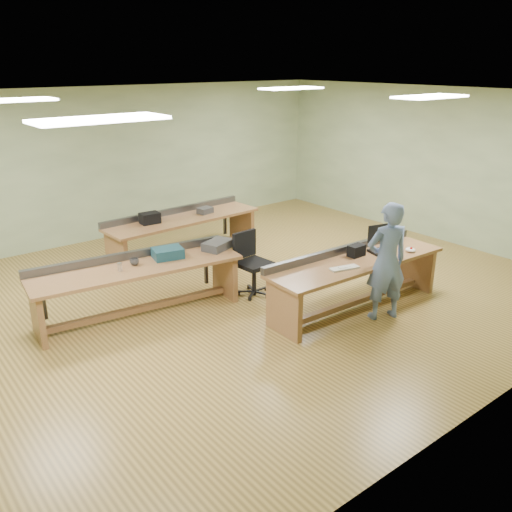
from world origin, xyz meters
The scene contains 22 objects.
floor centered at (0.00, 0.00, 0.00)m, with size 10.00×10.00×0.00m, color #A3813E.
ceiling centered at (0.00, 0.00, 3.00)m, with size 10.00×10.00×0.00m, color silver.
wall_back centered at (0.00, 4.00, 1.50)m, with size 10.00×0.04×3.00m, color #A8BB8E.
wall_front centered at (0.00, -4.00, 1.50)m, with size 10.00×0.04×3.00m, color #A8BB8E.
wall_right centered at (5.00, 0.00, 1.50)m, with size 0.04×8.00×3.00m, color #A8BB8E.
fluor_panels centered at (0.00, 0.00, 2.97)m, with size 6.20×3.50×0.03m.
workbench_front centered at (1.18, -1.44, 0.56)m, with size 2.95×0.88×0.86m.
workbench_mid centered at (-1.42, 0.31, 0.56)m, with size 3.04×1.16×0.86m.
workbench_back centered at (0.37, 2.03, 0.56)m, with size 2.99×0.94×0.86m.
person centered at (1.26, -1.93, 0.85)m, with size 0.62×0.41×1.70m, color #667DA6.
laptop_base centered at (1.71, -1.48, 0.77)m, with size 0.34×0.28×0.04m, color black.
laptop_screen centered at (1.75, -1.35, 1.02)m, with size 0.34×0.02×0.27m, color black.
keyboard centered at (0.78, -1.60, 0.76)m, with size 0.41×0.14×0.02m, color beige.
trackball_mouse centered at (2.08, -1.73, 0.78)m, with size 0.13×0.16×0.07m, color white.
camera_bag centered at (1.30, -1.34, 0.83)m, with size 0.25×0.16×0.17m, color black.
task_chair centered at (0.30, -0.13, 0.36)m, with size 0.58×0.58×0.99m.
parts_bin_teal centered at (-0.91, 0.31, 0.82)m, with size 0.42×0.32×0.15m, color #153845.
parts_bin_grey centered at (-0.12, 0.18, 0.81)m, with size 0.46×0.29×0.13m, color #313133.
mug centered at (-1.43, 0.34, 0.80)m, with size 0.13×0.13×0.10m, color #313133.
drinks_can centered at (-1.69, 0.26, 0.81)m, with size 0.06×0.06×0.12m, color silver.
storage_box_back centered at (-0.28, 2.06, 0.84)m, with size 0.33×0.24×0.19m, color black.
tray_back centered at (0.85, 2.01, 0.80)m, with size 0.27×0.20×0.11m, color #313133.
Camera 1 is at (-4.50, -6.31, 3.48)m, focal length 38.00 mm.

